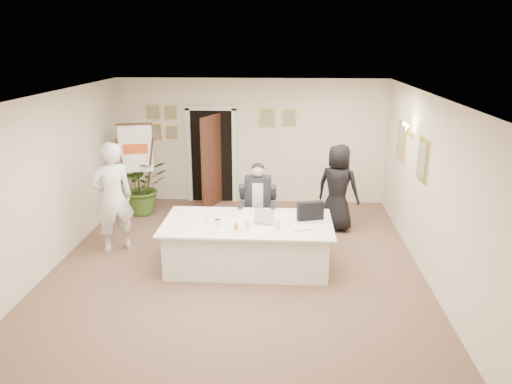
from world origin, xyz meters
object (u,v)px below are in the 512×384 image
at_px(standing_man, 113,198).
at_px(paper_stack, 302,227).
at_px(standing_woman, 338,188).
at_px(laptop, 264,214).
at_px(flip_chart, 138,174).
at_px(seated_man, 258,203).
at_px(steel_jug, 218,223).
at_px(laptop_bag, 310,211).
at_px(conference_table, 248,244).
at_px(potted_palm, 143,187).
at_px(oj_glass, 236,227).

xyz_separation_m(standing_man, paper_stack, (3.26, -0.75, -0.19)).
relative_size(standing_woman, laptop, 4.99).
relative_size(flip_chart, paper_stack, 5.95).
bearing_deg(seated_man, steel_jug, -113.71).
height_order(laptop_bag, paper_stack, laptop_bag).
xyz_separation_m(conference_table, laptop_bag, (1.01, 0.18, 0.53)).
bearing_deg(potted_palm, laptop, -42.61).
relative_size(seated_man, laptop_bag, 3.50).
bearing_deg(standing_woman, flip_chart, 16.86).
bearing_deg(standing_man, steel_jug, 124.16).
bearing_deg(laptop_bag, oj_glass, -169.64).
height_order(standing_man, standing_woman, standing_man).
bearing_deg(conference_table, steel_jug, -155.83).
bearing_deg(potted_palm, standing_man, -88.29).
bearing_deg(standing_man, laptop_bag, 139.05).
height_order(conference_table, laptop, laptop).
height_order(standing_man, oj_glass, standing_man).
bearing_deg(standing_woman, paper_stack, 95.05).
relative_size(standing_woman, potted_palm, 1.44).
relative_size(seated_man, standing_woman, 0.89).
distance_m(potted_palm, paper_stack, 4.31).
bearing_deg(paper_stack, laptop_bag, 71.42).
xyz_separation_m(standing_man, standing_woman, (4.00, 1.27, -0.13)).
bearing_deg(laptop, steel_jug, -151.66).
distance_m(laptop, laptop_bag, 0.76).
height_order(conference_table, oj_glass, oj_glass).
xyz_separation_m(flip_chart, laptop, (2.77, -2.37, 0.02)).
distance_m(conference_table, paper_stack, 0.99).
height_order(potted_palm, laptop, potted_palm).
distance_m(laptop, oj_glass, 0.61).
xyz_separation_m(conference_table, paper_stack, (0.87, -0.24, 0.40)).
distance_m(laptop_bag, paper_stack, 0.45).
bearing_deg(standing_man, conference_table, 132.51).
relative_size(conference_table, standing_man, 1.40).
distance_m(flip_chart, oj_glass, 3.66).
height_order(conference_table, flip_chart, flip_chart).
bearing_deg(oj_glass, steel_jug, 146.53).
bearing_deg(laptop, standing_woman, 63.20).
bearing_deg(seated_man, conference_table, -95.23).
bearing_deg(flip_chart, oj_glass, -50.07).
distance_m(potted_palm, steel_jug, 3.38).
relative_size(potted_palm, steel_jug, 10.78).
bearing_deg(potted_palm, oj_glass, -51.95).
height_order(seated_man, laptop, seated_man).
bearing_deg(conference_table, seated_man, 84.06).
distance_m(conference_table, oj_glass, 0.63).
relative_size(standing_man, potted_palm, 1.65).
height_order(potted_palm, steel_jug, potted_palm).
height_order(conference_table, standing_woman, standing_woman).
height_order(seated_man, oj_glass, seated_man).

